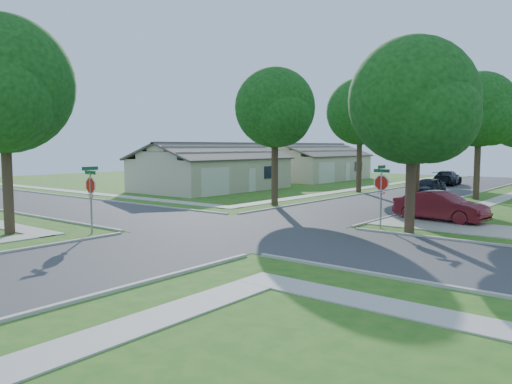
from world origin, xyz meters
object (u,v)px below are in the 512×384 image
object	(u,v)px
tree_ne_corner	(414,107)
car_curb_east	(428,187)
tree_w_far	(418,130)
house_nw_near	(212,173)
stop_sign_sw	(91,188)
car_curb_west	(447,178)
stop_sign_ne	(381,185)
tree_e_mid	(480,113)
house_nw_far	(314,167)
tree_e_near	(418,113)
car_driveway	(441,206)
tree_w_near	(276,111)
tree_sw_corner	(4,91)
tree_w_mid	(361,115)

from	to	relation	value
tree_ne_corner	car_curb_east	bearing A→B (deg)	107.17
tree_w_far	house_nw_near	xyz separation A→B (m)	(-11.34, -19.01, -3.99)
stop_sign_sw	car_curb_east	bearing A→B (deg)	77.02
car_curb_west	stop_sign_ne	bearing A→B (deg)	95.82
tree_e_mid	house_nw_far	distance (m)	23.95
stop_sign_sw	car_curb_west	bearing A→B (deg)	84.72
tree_e_mid	house_nw_far	xyz separation A→B (m)	(-20.75, 10.99, -4.74)
tree_e_mid	tree_ne_corner	distance (m)	16.89
tree_e_near	house_nw_near	bearing A→B (deg)	163.89
stop_sign_ne	house_nw_far	xyz separation A→B (m)	(-20.69, 27.30, -0.51)
tree_e_near	car_driveway	size ratio (longest dim) A/B	1.77
tree_w_far	house_nw_far	xyz separation A→B (m)	(-11.34, -2.01, -3.99)
tree_w_near	tree_sw_corner	size ratio (longest dim) A/B	0.94
house_nw_far	tree_w_mid	bearing A→B (deg)	-44.07
tree_e_mid	car_driveway	xyz separation A→B (m)	(1.43, -12.31, -5.48)
car_curb_west	tree_e_near	bearing A→B (deg)	97.95
stop_sign_ne	tree_e_near	size ratio (longest dim) A/B	0.36
tree_w_far	tree_ne_corner	xyz separation A→B (m)	(11.01, -29.80, 0.09)
house_nw_far	tree_w_near	bearing A→B (deg)	-63.73
tree_e_near	tree_w_far	world-z (taller)	tree_e_near
tree_w_far	car_driveway	bearing A→B (deg)	-66.81
house_nw_far	tree_e_near	bearing A→B (deg)	-47.94
tree_e_near	house_nw_far	distance (m)	31.24
tree_w_mid	house_nw_far	xyz separation A→B (m)	(-11.35, 10.99, -4.97)
tree_e_near	tree_e_mid	size ratio (longest dim) A/B	0.90
house_nw_near	house_nw_far	world-z (taller)	same
tree_w_far	car_curb_east	size ratio (longest dim) A/B	1.88
stop_sign_sw	stop_sign_ne	size ratio (longest dim) A/B	1.00
car_driveway	stop_sign_sw	bearing A→B (deg)	147.88
car_curb_west	house_nw_far	bearing A→B (deg)	-1.22
tree_e_near	tree_w_mid	bearing A→B (deg)	128.05
tree_ne_corner	car_curb_west	world-z (taller)	tree_ne_corner
tree_ne_corner	house_nw_near	size ratio (longest dim) A/B	0.64
tree_w_mid	tree_w_far	size ratio (longest dim) A/B	1.19
stop_sign_sw	tree_w_far	xyz separation A→B (m)	(0.05, 38.71, 3.48)
tree_w_mid	car_curb_west	distance (m)	13.92
tree_e_mid	tree_w_mid	bearing A→B (deg)	180.00
tree_e_mid	tree_w_far	distance (m)	16.06
tree_w_near	tree_sw_corner	xyz separation A→B (m)	(-2.79, -16.00, 0.15)
car_driveway	car_curb_east	xyz separation A→B (m)	(-4.99, 12.20, -0.04)
tree_w_near	house_nw_near	bearing A→B (deg)	152.17
stop_sign_sw	tree_sw_corner	distance (m)	5.54
tree_e_mid	car_curb_east	world-z (taller)	tree_e_mid
car_driveway	tree_e_mid	bearing A→B (deg)	13.61
tree_e_near	tree_ne_corner	world-z (taller)	tree_ne_corner
tree_w_far	car_curb_east	xyz separation A→B (m)	(5.85, -13.10, -4.78)
house_nw_near	car_curb_east	world-z (taller)	house_nw_near
house_nw_near	tree_w_mid	bearing A→B (deg)	27.90
tree_sw_corner	house_nw_far	xyz separation A→B (m)	(-8.56, 38.99, -4.75)
tree_e_near	tree_e_mid	world-z (taller)	tree_e_mid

